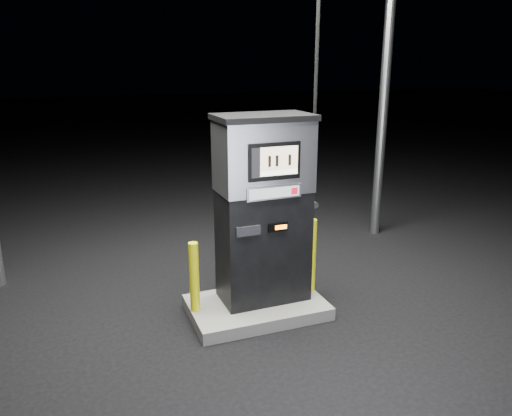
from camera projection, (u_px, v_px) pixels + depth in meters
name	position (u px, v px, depth m)	size (l,w,h in m)	color
ground	(257.00, 313.00, 6.04)	(80.00, 80.00, 0.00)	black
pump_island	(257.00, 307.00, 6.02)	(1.60, 1.00, 0.15)	slate
fuel_dispenser	(264.00, 208.00, 5.81)	(1.22, 0.67, 4.60)	black
bollard_left	(194.00, 277.00, 5.68)	(0.11, 0.11, 0.83)	#FFFD0E
bollard_right	(311.00, 256.00, 6.17)	(0.13, 0.13, 0.94)	#FFFD0E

